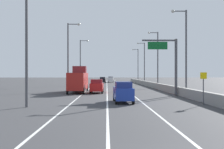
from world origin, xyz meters
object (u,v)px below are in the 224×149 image
(car_blue_1, at_px, (123,92))
(car_black_2, at_px, (103,80))
(lamp_post_right_second, at_px, (184,47))
(lamp_post_left_near, at_px, (29,31))
(car_red_3, at_px, (97,86))
(speed_advisory_sign, at_px, (203,86))
(lamp_post_right_third, at_px, (157,56))
(overhead_sign_gantry, at_px, (170,60))
(lamp_post_right_fourth, at_px, (144,61))
(lamp_post_left_mid, at_px, (69,52))
(lamp_post_left_far, at_px, (81,60))
(box_truck, at_px, (78,80))
(lamp_post_right_fifth, at_px, (137,63))
(car_white_0, at_px, (111,79))

(car_blue_1, height_order, car_black_2, car_blue_1)
(lamp_post_right_second, xyz_separation_m, lamp_post_left_near, (-17.07, -12.77, 0.00))
(car_black_2, distance_m, car_red_3, 45.69)
(speed_advisory_sign, xyz_separation_m, lamp_post_right_third, (1.30, 30.22, 4.76))
(overhead_sign_gantry, height_order, lamp_post_right_fourth, lamp_post_right_fourth)
(overhead_sign_gantry, relative_size, lamp_post_left_mid, 0.65)
(speed_advisory_sign, bearing_deg, lamp_post_left_mid, 125.63)
(speed_advisory_sign, relative_size, car_blue_1, 0.65)
(lamp_post_left_near, bearing_deg, car_red_3, 73.50)
(lamp_post_left_far, bearing_deg, overhead_sign_gantry, -65.61)
(lamp_post_left_far, height_order, car_red_3, lamp_post_left_far)
(overhead_sign_gantry, relative_size, speed_advisory_sign, 2.50)
(car_red_3, bearing_deg, lamp_post_left_near, -106.50)
(lamp_post_left_far, xyz_separation_m, box_truck, (2.03, -26.09, -4.64))
(lamp_post_left_far, relative_size, car_red_3, 2.71)
(lamp_post_left_far, bearing_deg, lamp_post_right_third, -39.12)
(speed_advisory_sign, bearing_deg, lamp_post_left_far, 109.30)
(lamp_post_right_third, distance_m, car_black_2, 34.02)
(lamp_post_left_near, xyz_separation_m, car_red_3, (5.15, 17.38, -5.49))
(lamp_post_right_second, bearing_deg, car_blue_1, -133.94)
(lamp_post_left_near, height_order, box_truck, lamp_post_left_near)
(lamp_post_right_fourth, bearing_deg, lamp_post_left_mid, -120.53)
(car_black_2, bearing_deg, box_truck, -93.99)
(overhead_sign_gantry, bearing_deg, lamp_post_right_fifth, 87.92)
(lamp_post_right_fifth, bearing_deg, lamp_post_left_mid, -109.86)
(lamp_post_left_near, height_order, car_black_2, lamp_post_left_near)
(lamp_post_right_fifth, xyz_separation_m, lamp_post_left_far, (-16.94, -24.04, 0.00))
(lamp_post_right_fifth, height_order, car_white_0, lamp_post_right_fifth)
(box_truck, bearing_deg, lamp_post_right_second, -22.62)
(speed_advisory_sign, bearing_deg, car_black_2, 99.39)
(lamp_post_right_fourth, height_order, car_red_3, lamp_post_right_fourth)
(car_red_3, bearing_deg, lamp_post_right_fifth, 76.95)
(lamp_post_right_fifth, relative_size, box_truck, 1.24)
(lamp_post_left_mid, height_order, car_red_3, lamp_post_left_mid)
(lamp_post_right_fifth, height_order, box_truck, lamp_post_right_fifth)
(car_white_0, distance_m, car_black_2, 7.79)
(car_black_2, bearing_deg, speed_advisory_sign, -80.61)
(lamp_post_right_second, relative_size, car_red_3, 2.71)
(lamp_post_left_mid, relative_size, car_red_3, 2.71)
(lamp_post_left_far, distance_m, car_white_0, 27.06)
(lamp_post_right_fifth, relative_size, car_black_2, 2.55)
(speed_advisory_sign, relative_size, lamp_post_left_far, 0.26)
(lamp_post_right_fourth, distance_m, lamp_post_left_mid, 32.27)
(car_black_2, distance_m, box_truck, 44.22)
(car_blue_1, relative_size, car_black_2, 1.02)
(lamp_post_left_near, distance_m, car_white_0, 71.03)
(speed_advisory_sign, bearing_deg, lamp_post_left_near, -175.12)
(car_white_0, xyz_separation_m, car_red_3, (-2.87, -52.99, -0.01))
(lamp_post_right_third, relative_size, car_black_2, 2.55)
(speed_advisory_sign, bearing_deg, overhead_sign_gantry, 92.32)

